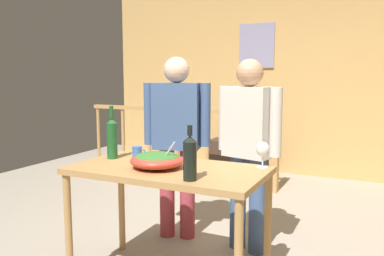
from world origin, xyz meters
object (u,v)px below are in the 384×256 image
object	(u,v)px
wine_glass	(263,150)
tv_console	(241,157)
serving_table	(168,181)
salad_bowl	(157,160)
wine_bottle_dark	(190,157)
person_standing_left	(177,133)
stair_railing	(206,136)
flat_screen_tv	(240,126)
wine_bottle_green	(112,137)
person_standing_right	(249,141)
framed_picture	(257,46)
mug_blue	(137,152)

from	to	relation	value
wine_glass	tv_console	bearing A→B (deg)	111.24
serving_table	salad_bowl	distance (m)	0.17
tv_console	wine_bottle_dark	bearing A→B (deg)	-76.20
person_standing_left	stair_railing	bearing A→B (deg)	-88.93
serving_table	salad_bowl	size ratio (longest dim) A/B	3.62
tv_console	person_standing_left	size ratio (longest dim) A/B	0.58
tv_console	salad_bowl	world-z (taller)	salad_bowl
stair_railing	wine_bottle_dark	bearing A→B (deg)	-68.24
tv_console	salad_bowl	xyz separation A→B (m)	(0.50, -3.19, 0.62)
tv_console	flat_screen_tv	distance (m)	0.46
wine_bottle_green	person_standing_right	size ratio (longest dim) A/B	0.25
framed_picture	tv_console	bearing A→B (deg)	-112.28
person_standing_left	wine_bottle_dark	bearing A→B (deg)	107.09
flat_screen_tv	serving_table	size ratio (longest dim) A/B	0.35
framed_picture	mug_blue	world-z (taller)	framed_picture
stair_railing	person_standing_right	bearing A→B (deg)	-56.88
salad_bowl	wine_bottle_dark	xyz separation A→B (m)	(0.33, -0.19, 0.08)
framed_picture	wine_bottle_dark	world-z (taller)	framed_picture
tv_console	serving_table	xyz separation A→B (m)	(0.56, -3.14, 0.47)
framed_picture	tv_console	size ratio (longest dim) A/B	0.70
stair_railing	tv_console	world-z (taller)	stair_railing
person_standing_right	wine_glass	bearing A→B (deg)	132.28
tv_console	wine_glass	distance (m)	3.16
tv_console	flat_screen_tv	world-z (taller)	flat_screen_tv
wine_bottle_dark	wine_glass	bearing A→B (deg)	60.00
wine_glass	person_standing_right	xyz separation A→B (m)	(-0.24, 0.46, -0.03)
wine_bottle_green	person_standing_left	distance (m)	0.68
stair_railing	serving_table	size ratio (longest dim) A/B	2.13
framed_picture	stair_railing	size ratio (longest dim) A/B	0.23
tv_console	wine_glass	bearing A→B (deg)	-68.76
flat_screen_tv	person_standing_right	distance (m)	2.54
framed_picture	serving_table	bearing A→B (deg)	-82.74
wine_bottle_green	wine_bottle_dark	distance (m)	0.84
framed_picture	salad_bowl	size ratio (longest dim) A/B	1.79
wine_glass	wine_bottle_dark	size ratio (longest dim) A/B	0.53
framed_picture	wine_bottle_green	xyz separation A→B (m)	(-0.07, -3.35, -0.87)
tv_console	mug_blue	xyz separation A→B (m)	(0.19, -2.95, 0.61)
person_standing_left	person_standing_right	world-z (taller)	person_standing_left
stair_railing	wine_bottle_green	world-z (taller)	wine_bottle_green
tv_console	flat_screen_tv	bearing A→B (deg)	-90.00
salad_bowl	person_standing_left	distance (m)	0.82
tv_console	serving_table	bearing A→B (deg)	-79.97
wine_glass	wine_bottle_green	distance (m)	1.08
tv_console	person_standing_left	xyz separation A→B (m)	(0.24, -2.41, 0.68)
flat_screen_tv	person_standing_left	xyz separation A→B (m)	(0.24, -2.38, 0.22)
framed_picture	person_standing_left	size ratio (longest dim) A/B	0.40
flat_screen_tv	serving_table	distance (m)	3.16
tv_console	wine_bottle_green	xyz separation A→B (m)	(0.05, -3.06, 0.72)
serving_table	wine_bottle_dark	size ratio (longest dim) A/B	3.96
salad_bowl	serving_table	bearing A→B (deg)	38.73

